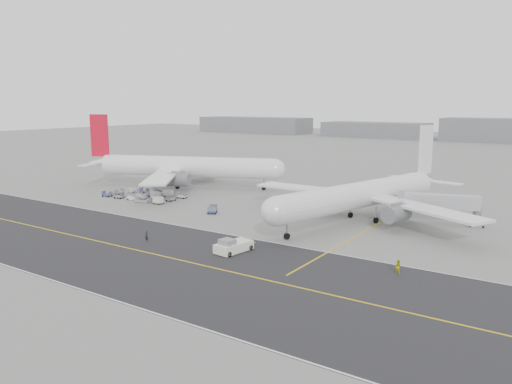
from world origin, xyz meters
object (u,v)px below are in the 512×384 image
Objects in this scene: ground_crew_b at (398,267)px; airliner_a at (183,167)px; airliner_b at (363,194)px; pushback_tug at (233,246)px; jet_bridge at (440,203)px; ground_crew_a at (147,236)px.

airliner_a is at bearing -16.67° from ground_crew_b.
pushback_tug is at bearing -90.47° from airliner_b.
airliner_b reaches higher than ground_crew_b.
ground_crew_b is at bearing 18.54° from pushback_tug.
pushback_tug is at bearing -136.16° from jet_bridge.
airliner_b is 14.62m from jet_bridge.
airliner_b is 33.07m from pushback_tug.
ground_crew_a is (-24.45, -34.79, -4.37)m from airliner_b.
pushback_tug is at bearing -152.07° from airliner_a.
jet_bridge is at bearing 48.49° from ground_crew_a.
airliner_a reaches higher than jet_bridge.
ground_crew_b is (16.06, -27.05, -4.30)m from airliner_b.
pushback_tug is 25.14m from ground_crew_b.
ground_crew_b is at bearing -44.46° from airliner_b.
pushback_tug is 4.59× the size of ground_crew_a.
pushback_tug reaches higher than ground_crew_a.
ground_crew_b is at bearing -100.85° from jet_bridge.
pushback_tug is (48.22, -42.05, -4.79)m from airliner_a.
airliner_b is 26.63× the size of ground_crew_b.
ground_crew_b reaches higher than ground_crew_a.
ground_crew_a is 0.93× the size of ground_crew_b.
airliner_a is 28.31× the size of ground_crew_b.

